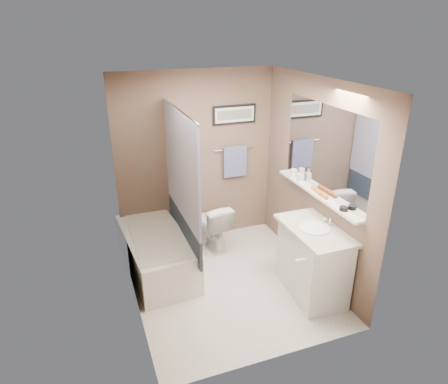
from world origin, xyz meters
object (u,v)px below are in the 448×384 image
object	(u,v)px
toilet	(212,225)
hair_brush_back	(317,190)
vanity	(312,262)
glass_jar	(294,173)
hair_brush_front	(322,194)
soap_bottle	(300,176)
bathtub	(156,253)
candle_bowl_near	(344,209)

from	to	relation	value
toilet	hair_brush_back	size ratio (longest dim) A/B	3.03
vanity	glass_jar	world-z (taller)	glass_jar
vanity	glass_jar	xyz separation A→B (m)	(0.19, 0.86, 0.77)
hair_brush_front	toilet	bearing A→B (deg)	128.53
hair_brush_front	soap_bottle	size ratio (longest dim) A/B	1.52
vanity	hair_brush_front	world-z (taller)	hair_brush_front
hair_brush_front	glass_jar	world-z (taller)	glass_jar
soap_bottle	bathtub	bearing A→B (deg)	168.54
glass_jar	hair_brush_back	bearing A→B (deg)	-90.00
soap_bottle	hair_brush_front	bearing A→B (deg)	-90.00
hair_brush_front	vanity	bearing A→B (deg)	-131.70
hair_brush_front	glass_jar	bearing A→B (deg)	90.00
toilet	hair_brush_front	size ratio (longest dim) A/B	3.03
hair_brush_front	soap_bottle	xyz separation A→B (m)	(0.00, 0.50, 0.05)
bathtub	soap_bottle	bearing A→B (deg)	-15.71
hair_brush_back	vanity	bearing A→B (deg)	-119.34
hair_brush_back	glass_jar	xyz separation A→B (m)	(0.00, 0.53, 0.03)
toilet	glass_jar	distance (m)	1.35
bathtub	vanity	world-z (taller)	vanity
candle_bowl_near	hair_brush_front	distance (m)	0.40
candle_bowl_near	vanity	bearing A→B (deg)	134.26
vanity	soap_bottle	world-z (taller)	soap_bottle
toilet	vanity	world-z (taller)	vanity
hair_brush_back	candle_bowl_near	bearing A→B (deg)	-90.00
candle_bowl_near	hair_brush_front	size ratio (longest dim) A/B	0.41
hair_brush_back	soap_bottle	distance (m)	0.38
toilet	soap_bottle	distance (m)	1.43
glass_jar	soap_bottle	distance (m)	0.16
hair_brush_front	hair_brush_back	bearing A→B (deg)	90.00
hair_brush_back	glass_jar	size ratio (longest dim) A/B	2.20
candle_bowl_near	glass_jar	xyz separation A→B (m)	(0.00, 1.05, 0.03)
toilet	glass_jar	bearing A→B (deg)	142.99
toilet	vanity	bearing A→B (deg)	110.57
hair_brush_back	soap_bottle	bearing A→B (deg)	90.00
vanity	hair_brush_back	bearing A→B (deg)	65.12
toilet	candle_bowl_near	distance (m)	2.00
hair_brush_back	glass_jar	world-z (taller)	glass_jar
hair_brush_back	soap_bottle	world-z (taller)	soap_bottle
bathtub	hair_brush_back	xyz separation A→B (m)	(1.79, -0.74, 0.89)
candle_bowl_near	soap_bottle	distance (m)	0.90
candle_bowl_near	hair_brush_back	world-z (taller)	hair_brush_back
toilet	soap_bottle	xyz separation A→B (m)	(0.93, -0.68, 0.85)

